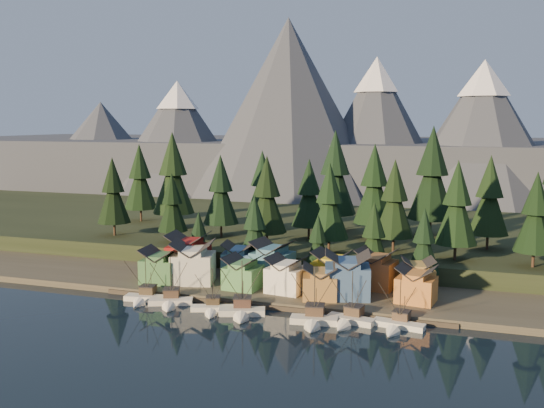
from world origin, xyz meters
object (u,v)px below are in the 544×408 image
(boat_1, at_px, (170,295))
(house_front_0, at_px, (161,264))
(boat_6, at_px, (397,320))
(house_front_1, at_px, (193,261))
(house_back_0, at_px, (188,253))
(boat_4, at_px, (314,313))
(house_back_1, at_px, (239,258))
(boat_0, at_px, (143,292))
(boat_2, at_px, (212,304))
(boat_5, at_px, (349,313))
(boat_3, at_px, (242,304))

(boat_1, relative_size, house_front_0, 1.30)
(boat_6, distance_m, house_front_1, 53.23)
(house_front_1, relative_size, house_back_0, 1.09)
(boat_4, relative_size, house_back_1, 1.43)
(boat_0, distance_m, boat_4, 40.76)
(house_front_0, distance_m, house_front_1, 8.04)
(boat_4, height_order, house_back_0, house_back_0)
(boat_1, bearing_deg, house_back_0, 84.30)
(boat_0, distance_m, house_back_1, 27.27)
(boat_2, bearing_deg, boat_5, -15.52)
(house_front_1, bearing_deg, boat_2, -67.20)
(boat_4, xyz_separation_m, house_back_0, (-39.26, 23.73, 4.56))
(boat_0, xyz_separation_m, boat_4, (40.63, -3.21, 0.35))
(boat_2, xyz_separation_m, house_back_0, (-16.45, 22.47, 5.28))
(boat_3, relative_size, boat_5, 1.09)
(house_front_1, relative_size, house_back_1, 1.33)
(boat_3, relative_size, house_front_0, 1.40)
(boat_2, xyz_separation_m, house_back_1, (-3.53, 24.86, 4.21))
(boat_3, bearing_deg, boat_6, -13.89)
(boat_2, bearing_deg, house_back_1, 79.87)
(boat_4, bearing_deg, boat_2, 168.65)
(house_front_0, bearing_deg, boat_1, -58.50)
(boat_0, bearing_deg, house_back_1, 50.19)
(house_front_1, bearing_deg, house_front_0, -176.62)
(house_front_0, relative_size, house_back_0, 0.84)
(boat_6, height_order, house_front_1, house_front_1)
(boat_5, distance_m, house_front_0, 50.59)
(boat_4, height_order, house_front_1, house_front_1)
(boat_5, height_order, boat_6, boat_5)
(boat_0, xyz_separation_m, house_back_1, (14.28, 22.91, 3.85))
(boat_0, bearing_deg, boat_3, -13.78)
(boat_1, relative_size, boat_2, 1.17)
(boat_0, height_order, house_front_0, boat_0)
(boat_3, xyz_separation_m, boat_4, (15.71, -0.63, 0.01))
(boat_2, bearing_deg, boat_4, -21.37)
(boat_2, bearing_deg, boat_0, 155.54)
(boat_1, bearing_deg, house_front_0, 105.36)
(boat_1, bearing_deg, boat_4, -25.23)
(house_front_0, bearing_deg, house_back_1, 31.06)
(boat_1, distance_m, boat_6, 49.83)
(boat_0, xyz_separation_m, house_front_0, (-1.71, 11.39, 3.76))
(boat_6, relative_size, house_front_0, 1.26)
(house_front_0, bearing_deg, boat_6, -16.18)
(house_front_1, distance_m, house_back_1, 12.40)
(boat_2, xyz_separation_m, house_front_0, (-19.53, 13.34, 4.13))
(boat_0, distance_m, house_back_0, 21.14)
(boat_0, relative_size, boat_4, 0.90)
(boat_2, relative_size, boat_6, 0.89)
(house_back_1, bearing_deg, boat_5, -44.50)
(house_front_0, xyz_separation_m, house_back_0, (3.08, 9.13, 1.15))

